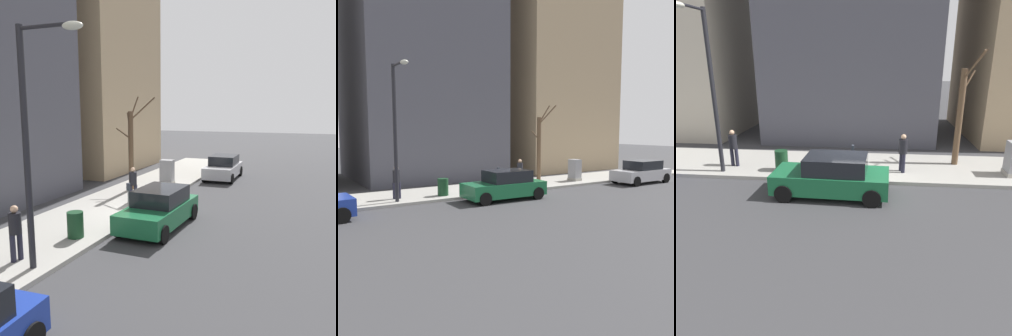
{
  "view_description": "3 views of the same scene",
  "coord_description": "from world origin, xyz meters",
  "views": [
    {
      "loc": [
        -6.51,
        13.88,
        4.54
      ],
      "look_at": [
        -0.3,
        -2.33,
        1.79
      ],
      "focal_mm": 40.0,
      "sensor_mm": 36.0,
      "label": 1
    },
    {
      "loc": [
        -17.19,
        11.33,
        3.67
      ],
      "look_at": [
        1.53,
        -0.93,
        1.29
      ],
      "focal_mm": 40.0,
      "sensor_mm": 36.0,
      "label": 2
    },
    {
      "loc": [
        -12.32,
        -0.65,
        4.89
      ],
      "look_at": [
        -0.45,
        0.58,
        0.82
      ],
      "focal_mm": 35.0,
      "sensor_mm": 36.0,
      "label": 3
    }
  ],
  "objects": [
    {
      "name": "parked_car_silver",
      "position": [
        -1.24,
        -10.03,
        0.74
      ],
      "size": [
        1.94,
        4.21,
        1.52
      ],
      "rotation": [
        0.0,
        0.0,
        0.0
      ],
      "color": "#B7B7BC",
      "rests_on": "ground"
    },
    {
      "name": "pedestrian_midblock",
      "position": [
        1.32,
        5.77,
        1.09
      ],
      "size": [
        0.36,
        0.4,
        1.66
      ],
      "rotation": [
        0.0,
        0.0,
        1.38
      ],
      "color": "#1E1E2D",
      "rests_on": "sidewalk"
    },
    {
      "name": "ground_plane",
      "position": [
        0.0,
        0.0,
        0.0
      ],
      "size": [
        120.0,
        120.0,
        0.0
      ],
      "primitive_type": "plane",
      "color": "#38383A"
    },
    {
      "name": "trash_bin",
      "position": [
        0.9,
        3.45,
        0.6
      ],
      "size": [
        0.56,
        0.56,
        0.9
      ],
      "primitive_type": "cylinder",
      "color": "#14381E",
      "rests_on": "sidewalk"
    },
    {
      "name": "pedestrian_near_meter",
      "position": [
        1.26,
        -1.76,
        1.09
      ],
      "size": [
        0.39,
        0.36,
        1.66
      ],
      "rotation": [
        0.0,
        0.0,
        3.49
      ],
      "color": "#1E1E2D",
      "rests_on": "sidewalk"
    },
    {
      "name": "bare_tree",
      "position": [
        2.59,
        -4.29,
        2.45
      ],
      "size": [
        2.23,
        0.99,
        5.06
      ],
      "color": "brown",
      "rests_on": "sidewalk"
    },
    {
      "name": "utility_box",
      "position": [
        1.3,
        -6.34,
        0.85
      ],
      "size": [
        0.83,
        0.61,
        1.43
      ],
      "color": "#A8A399",
      "rests_on": "sidewalk"
    },
    {
      "name": "parked_car_green",
      "position": [
        -1.19,
        0.93,
        0.74
      ],
      "size": [
        2.04,
        4.26,
        1.52
      ],
      "rotation": [
        0.0,
        0.0,
        -0.03
      ],
      "color": "#196038",
      "rests_on": "ground"
    },
    {
      "name": "sidewalk",
      "position": [
        2.0,
        0.0,
        0.07
      ],
      "size": [
        4.0,
        36.0,
        0.15
      ],
      "primitive_type": "cube",
      "color": "#9E9B93",
      "rests_on": "ground"
    },
    {
      "name": "parking_meter",
      "position": [
        0.45,
        0.31,
        0.98
      ],
      "size": [
        0.14,
        0.1,
        1.35
      ],
      "color": "slate",
      "rests_on": "sidewalk"
    },
    {
      "name": "streetlamp",
      "position": [
        0.28,
        5.99,
        4.02
      ],
      "size": [
        1.97,
        0.32,
        6.5
      ],
      "color": "black",
      "rests_on": "sidewalk"
    }
  ]
}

